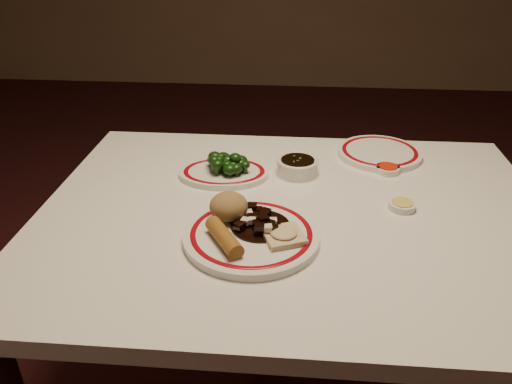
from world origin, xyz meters
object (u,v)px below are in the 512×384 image
object	(u,v)px
soy_bowl	(297,167)
dining_table	(293,243)
rice_mound	(229,206)
broccoli_plate	(224,173)
spring_roll	(224,237)
stirfry_heap	(259,222)
broccoli_pile	(228,162)
fried_wonton	(284,235)
main_plate	(251,235)

from	to	relation	value
soy_bowl	dining_table	bearing A→B (deg)	-91.41
rice_mound	broccoli_plate	distance (m)	0.25
spring_roll	stirfry_heap	bearing A→B (deg)	17.08
dining_table	spring_roll	size ratio (longest dim) A/B	9.75
broccoli_pile	stirfry_heap	bearing A→B (deg)	-68.86
broccoli_pile	soy_bowl	world-z (taller)	broccoli_pile
soy_bowl	spring_roll	bearing A→B (deg)	-111.44
broccoli_plate	soy_bowl	xyz separation A→B (m)	(0.19, 0.03, 0.01)
spring_roll	fried_wonton	distance (m)	0.12
stirfry_heap	soy_bowl	bearing A→B (deg)	74.97
rice_mound	main_plate	bearing A→B (deg)	-44.13
rice_mound	fried_wonton	bearing A→B (deg)	-30.01
rice_mound	spring_roll	size ratio (longest dim) A/B	0.69
broccoli_plate	main_plate	bearing A→B (deg)	-71.33
dining_table	spring_roll	bearing A→B (deg)	-128.61
main_plate	spring_roll	world-z (taller)	spring_roll
rice_mound	broccoli_pile	world-z (taller)	rice_mound
broccoli_plate	fried_wonton	bearing A→B (deg)	-61.67
stirfry_heap	fried_wonton	bearing A→B (deg)	-39.97
dining_table	main_plate	xyz separation A→B (m)	(-0.09, -0.13, 0.10)
fried_wonton	broccoli_plate	world-z (taller)	fried_wonton
broccoli_plate	stirfry_heap	bearing A→B (deg)	-66.82
broccoli_plate	broccoli_pile	world-z (taller)	broccoli_pile
broccoli_pile	main_plate	bearing A→B (deg)	-73.24
fried_wonton	stirfry_heap	size ratio (longest dim) A/B	0.79
stirfry_heap	broccoli_plate	bearing A→B (deg)	113.18
dining_table	broccoli_plate	bearing A→B (deg)	138.82
stirfry_heap	broccoli_pile	size ratio (longest dim) A/B	1.08
rice_mound	soy_bowl	distance (m)	0.31
rice_mound	stirfry_heap	distance (m)	0.08
soy_bowl	broccoli_plate	bearing A→B (deg)	-171.35
rice_mound	fried_wonton	world-z (taller)	rice_mound
main_plate	rice_mound	xyz separation A→B (m)	(-0.05, 0.05, 0.04)
main_plate	stirfry_heap	size ratio (longest dim) A/B	2.89
fried_wonton	stirfry_heap	distance (m)	0.07
rice_mound	broccoli_pile	xyz separation A→B (m)	(-0.03, 0.24, -0.01)
stirfry_heap	broccoli_plate	world-z (taller)	stirfry_heap
dining_table	rice_mound	bearing A→B (deg)	-152.47
main_plate	broccoli_pile	size ratio (longest dim) A/B	3.13
spring_roll	main_plate	bearing A→B (deg)	11.73
main_plate	broccoli_plate	xyz separation A→B (m)	(-0.10, 0.29, -0.00)
spring_roll	broccoli_plate	distance (m)	0.34
dining_table	broccoli_plate	size ratio (longest dim) A/B	4.80
main_plate	broccoli_pile	xyz separation A→B (m)	(-0.09, 0.30, 0.03)
dining_table	broccoli_plate	world-z (taller)	broccoli_plate
rice_mound	spring_roll	world-z (taller)	rice_mound
rice_mound	soy_bowl	size ratio (longest dim) A/B	0.78
broccoli_plate	soy_bowl	world-z (taller)	soy_bowl
broccoli_pile	fried_wonton	bearing A→B (deg)	-63.33
rice_mound	dining_table	bearing A→B (deg)	27.53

